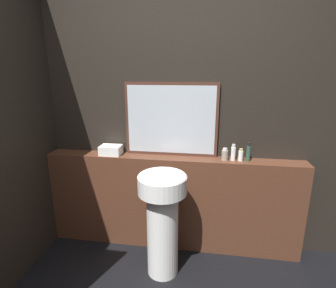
{
  "coord_description": "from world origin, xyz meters",
  "views": [
    {
      "loc": [
        0.31,
        -0.64,
        1.64
      ],
      "look_at": [
        -0.02,
        1.48,
        1.04
      ],
      "focal_mm": 28.0,
      "sensor_mm": 36.0,
      "label": 1
    }
  ],
  "objects_px": {
    "towel_stack": "(111,150)",
    "lotion_bottle": "(241,155)",
    "shampoo_bottle": "(225,155)",
    "conditioner_bottle": "(233,153)",
    "pedestal_sink": "(162,217)",
    "mirror": "(171,120)",
    "body_wash_bottle": "(248,153)"
  },
  "relations": [
    {
      "from": "towel_stack",
      "to": "lotion_bottle",
      "type": "xyz_separation_m",
      "value": [
        1.17,
        0.0,
        0.01
      ]
    },
    {
      "from": "shampoo_bottle",
      "to": "conditioner_bottle",
      "type": "distance_m",
      "value": 0.07
    },
    {
      "from": "shampoo_bottle",
      "to": "conditioner_bottle",
      "type": "bearing_deg",
      "value": -0.0
    },
    {
      "from": "pedestal_sink",
      "to": "conditioner_bottle",
      "type": "bearing_deg",
      "value": 34.42
    },
    {
      "from": "mirror",
      "to": "lotion_bottle",
      "type": "bearing_deg",
      "value": -6.84
    },
    {
      "from": "mirror",
      "to": "shampoo_bottle",
      "type": "distance_m",
      "value": 0.56
    },
    {
      "from": "towel_stack",
      "to": "body_wash_bottle",
      "type": "bearing_deg",
      "value": 0.0
    },
    {
      "from": "lotion_bottle",
      "to": "conditioner_bottle",
      "type": "bearing_deg",
      "value": -180.0
    },
    {
      "from": "shampoo_bottle",
      "to": "body_wash_bottle",
      "type": "bearing_deg",
      "value": 0.0
    },
    {
      "from": "towel_stack",
      "to": "body_wash_bottle",
      "type": "xyz_separation_m",
      "value": [
        1.23,
        0.0,
        0.03
      ]
    },
    {
      "from": "conditioner_bottle",
      "to": "lotion_bottle",
      "type": "height_order",
      "value": "conditioner_bottle"
    },
    {
      "from": "towel_stack",
      "to": "conditioner_bottle",
      "type": "bearing_deg",
      "value": -0.0
    },
    {
      "from": "shampoo_bottle",
      "to": "conditioner_bottle",
      "type": "height_order",
      "value": "conditioner_bottle"
    },
    {
      "from": "pedestal_sink",
      "to": "body_wash_bottle",
      "type": "relative_size",
      "value": 5.33
    },
    {
      "from": "pedestal_sink",
      "to": "mirror",
      "type": "height_order",
      "value": "mirror"
    },
    {
      "from": "conditioner_bottle",
      "to": "pedestal_sink",
      "type": "bearing_deg",
      "value": -145.58
    },
    {
      "from": "conditioner_bottle",
      "to": "body_wash_bottle",
      "type": "bearing_deg",
      "value": 0.0
    },
    {
      "from": "pedestal_sink",
      "to": "mirror",
      "type": "relative_size",
      "value": 1.05
    },
    {
      "from": "towel_stack",
      "to": "shampoo_bottle",
      "type": "distance_m",
      "value": 1.04
    },
    {
      "from": "lotion_bottle",
      "to": "shampoo_bottle",
      "type": "bearing_deg",
      "value": 180.0
    },
    {
      "from": "conditioner_bottle",
      "to": "lotion_bottle",
      "type": "xyz_separation_m",
      "value": [
        0.06,
        0.0,
        -0.02
      ]
    },
    {
      "from": "mirror",
      "to": "shampoo_bottle",
      "type": "xyz_separation_m",
      "value": [
        0.48,
        -0.07,
        -0.28
      ]
    },
    {
      "from": "towel_stack",
      "to": "shampoo_bottle",
      "type": "relative_size",
      "value": 1.81
    },
    {
      "from": "conditioner_bottle",
      "to": "body_wash_bottle",
      "type": "distance_m",
      "value": 0.13
    },
    {
      "from": "mirror",
      "to": "shampoo_bottle",
      "type": "bearing_deg",
      "value": -8.71
    },
    {
      "from": "body_wash_bottle",
      "to": "conditioner_bottle",
      "type": "bearing_deg",
      "value": -180.0
    },
    {
      "from": "shampoo_bottle",
      "to": "lotion_bottle",
      "type": "distance_m",
      "value": 0.13
    },
    {
      "from": "towel_stack",
      "to": "body_wash_bottle",
      "type": "height_order",
      "value": "body_wash_bottle"
    },
    {
      "from": "pedestal_sink",
      "to": "body_wash_bottle",
      "type": "bearing_deg",
      "value": 29.2
    },
    {
      "from": "towel_stack",
      "to": "conditioner_bottle",
      "type": "distance_m",
      "value": 1.11
    },
    {
      "from": "pedestal_sink",
      "to": "shampoo_bottle",
      "type": "bearing_deg",
      "value": 38.13
    },
    {
      "from": "towel_stack",
      "to": "lotion_bottle",
      "type": "relative_size",
      "value": 1.77
    }
  ]
}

